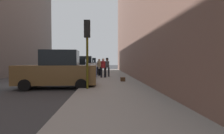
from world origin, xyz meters
name	(u,v)px	position (x,y,z in m)	size (l,w,h in m)	color
ground_plane	(25,85)	(0.00, 0.00, 0.00)	(120.00, 120.00, 0.00)	#38383A
sidewalk	(113,83)	(6.00, 0.00, 0.07)	(4.00, 40.00, 0.15)	gray
parked_bronze_suv	(58,71)	(2.65, -1.63, 1.03)	(4.66, 2.19, 2.25)	brown
parked_blue_sedan	(74,69)	(2.65, 4.01, 0.85)	(4.26, 2.17, 1.79)	navy
parked_white_van	(83,66)	(2.65, 10.73, 1.03)	(4.61, 2.08, 2.25)	silver
parked_gray_coupe	(87,66)	(2.65, 16.43, 0.85)	(4.22, 2.10, 1.79)	slate
parked_black_suv	(90,64)	(2.65, 22.73, 1.03)	(4.63, 2.12, 2.25)	black
fire_hydrant	(94,73)	(4.45, 3.73, 0.50)	(0.42, 0.22, 0.70)	red
traffic_light	(87,39)	(4.50, -2.85, 2.76)	(0.32, 0.32, 3.60)	#514C0F
pedestrian_in_tan_coat	(99,66)	(4.88, 6.60, 1.10)	(0.53, 0.48, 1.71)	black
pedestrian_in_red_jacket	(103,67)	(5.32, 3.48, 1.10)	(0.51, 0.43, 1.71)	black
pedestrian_with_beanie	(107,66)	(5.70, 4.48, 1.14)	(0.53, 0.49, 1.78)	#333338
rolling_suitcase	(100,72)	(4.99, 5.80, 0.49)	(0.43, 0.60, 1.04)	black
duffel_bag	(123,79)	(6.76, 0.53, 0.29)	(0.32, 0.44, 0.28)	#472D19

